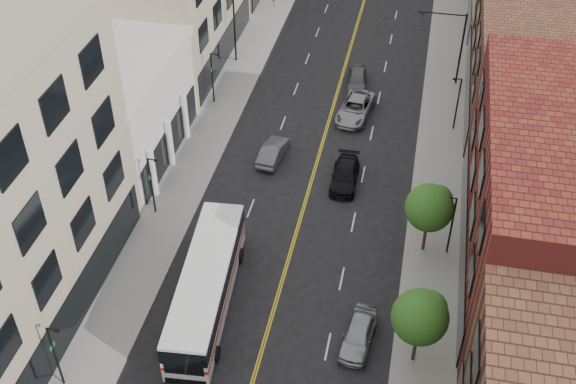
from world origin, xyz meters
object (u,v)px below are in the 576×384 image
Objects in this scene: city_bus at (206,285)px; car_lane_a at (345,175)px; car_lane_b at (355,108)px; car_lane_c at (357,80)px; car_parked_far at (358,334)px; car_lane_behind at (273,152)px.

city_bus is 16.42m from car_lane_a.
car_lane_b is 1.25× the size of car_lane_c.
city_bus is 2.80× the size of car_lane_c.
car_parked_far is 31.06m from car_lane_c.
car_lane_b is at bearing 91.85° from car_lane_a.
car_lane_b is (-0.48, 9.86, 0.08)m from car_lane_a.
car_lane_b is at bearing -89.38° from car_lane_c.
car_parked_far is (10.16, -1.09, -1.17)m from city_bus.
car_lane_b is (5.87, 7.90, 0.07)m from car_lane_behind.
car_lane_c reaches higher than car_lane_a.
car_lane_b is (-3.63, 25.74, 0.04)m from car_parked_far.
car_lane_behind is at bearing -118.94° from car_lane_b.
city_bus is at bearing -97.16° from car_lane_b.
car_lane_behind is (0.66, 16.76, -1.21)m from city_bus.
car_parked_far is 20.21m from car_lane_behind.
car_lane_a is 0.86× the size of car_lane_b.
car_lane_behind is 14.00m from car_lane_c.
car_parked_far is 1.01× the size of car_lane_behind.
car_lane_c is at bearing 92.91° from car_lane_a.
city_bus reaches higher than car_lane_behind.
car_lane_behind is (-9.49, 17.84, -0.03)m from car_parked_far.
car_lane_behind is 6.65m from car_lane_a.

